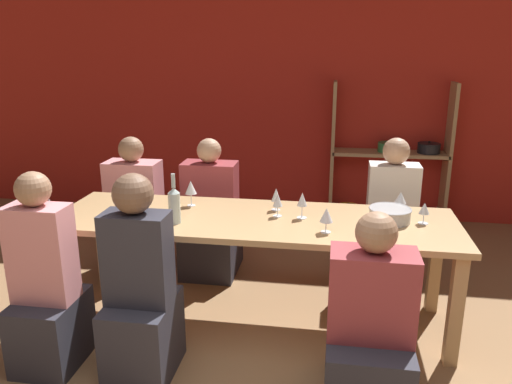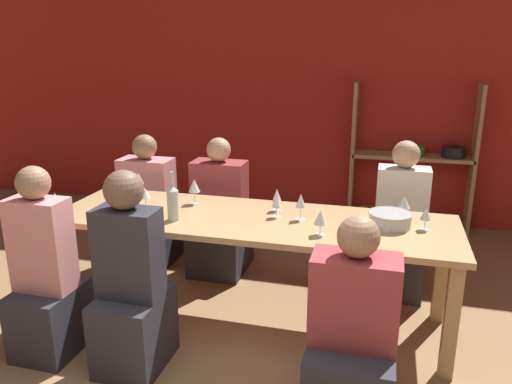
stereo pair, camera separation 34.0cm
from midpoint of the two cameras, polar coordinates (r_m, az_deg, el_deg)
name	(u,v)px [view 1 (the left image)]	position (r m, az deg, el deg)	size (l,w,h in m)	color
wall_back_red	(300,96)	(5.55, 3.27, 10.94)	(8.80, 0.06, 2.70)	red
shelf_unit	(388,177)	(5.48, 13.19, 1.69)	(1.22, 0.30, 1.52)	tan
dining_table	(254,230)	(3.38, -3.15, -4.37)	(2.70, 0.82, 0.77)	tan
mixing_bowl	(390,214)	(3.34, 12.27, -2.53)	(0.28, 0.28, 0.09)	#B7BABC
wine_bottle_green	(174,204)	(3.28, -12.27, -1.45)	(0.08, 0.08, 0.33)	#B2C6C1
wine_glass_white_a	(278,201)	(3.34, -0.41, -1.08)	(0.06, 0.06, 0.16)	white
wine_glass_empty_a	(326,215)	(3.06, 4.93, -2.74)	(0.08, 0.08, 0.16)	white
wine_glass_white_b	(276,195)	(3.46, -0.50, -0.44)	(0.06, 0.06, 0.16)	white
wine_glass_empty_b	(191,188)	(3.61, -10.16, 0.45)	(0.08, 0.08, 0.19)	white
wine_glass_white_c	(424,209)	(3.33, 15.97, -1.96)	(0.07, 0.07, 0.14)	white
wine_glass_white_d	(129,182)	(3.95, -16.70, 1.05)	(0.08, 0.08, 0.16)	white
wine_glass_red_a	(302,200)	(3.30, 2.39, -1.00)	(0.07, 0.07, 0.18)	white
wine_glass_white_e	(141,197)	(3.59, -15.67, -0.58)	(0.08, 0.08, 0.15)	white
wine_glass_red_b	(50,207)	(3.50, -25.12, -1.57)	(0.07, 0.07, 0.18)	white
wine_glass_red_c	(400,198)	(3.52, 13.57, -0.76)	(0.08, 0.08, 0.15)	white
person_near_a	(47,296)	(3.33, -25.57, -10.71)	(0.36, 0.44, 1.21)	#2D2D38
person_far_a	(211,225)	(4.26, -7.45, -3.83)	(0.45, 0.56, 1.16)	#2D2D38
person_near_b	(369,337)	(2.79, 9.26, -16.14)	(0.44, 0.56, 1.09)	#2D2D38
person_far_b	(136,221)	(4.50, -15.67, -3.22)	(0.45, 0.57, 1.15)	#2D2D38
person_near_c	(141,302)	(3.04, -16.26, -12.03)	(0.37, 0.46, 1.22)	#2D2D38
person_far_c	(390,232)	(4.08, 12.75, -4.56)	(0.38, 0.48, 1.21)	#2D2D38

